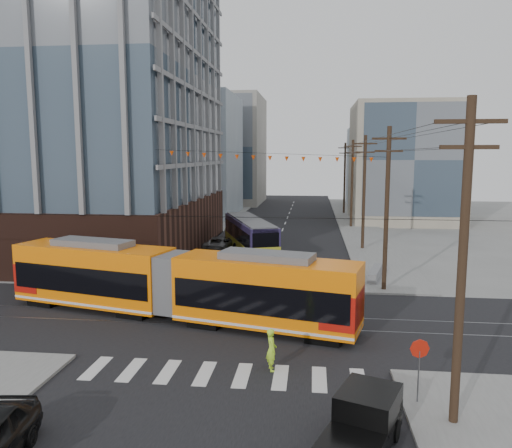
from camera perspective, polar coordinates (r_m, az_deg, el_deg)
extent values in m
plane|color=slate|center=(24.64, -2.47, -13.92)|extent=(160.00, 160.00, 0.00)
cube|color=#381E16|center=(52.53, -23.34, 12.91)|extent=(30.00, 25.00, 28.60)
cube|color=#8C99A5|center=(77.38, -9.03, 7.71)|extent=(18.00, 16.00, 18.00)
cube|color=gray|center=(71.67, 16.57, 6.67)|extent=(14.00, 14.00, 16.00)
cube|color=gray|center=(96.21, -4.09, 8.41)|extent=(16.00, 18.00, 20.00)
cube|color=#8C99A5|center=(91.74, 15.62, 6.29)|extent=(16.00, 16.00, 14.00)
cylinder|color=black|center=(17.67, 22.49, -4.65)|extent=(0.30, 0.30, 11.00)
cylinder|color=black|center=(78.82, 10.09, 5.14)|extent=(0.30, 0.30, 11.00)
imported|color=#ABABAB|center=(39.19, -7.28, -4.66)|extent=(2.54, 4.26, 1.33)
imported|color=#BDBDBD|center=(40.56, -6.79, -4.10)|extent=(3.51, 5.54, 1.49)
imported|color=#5D5E5E|center=(47.90, -4.13, -2.25)|extent=(2.76, 5.33, 1.44)
imported|color=#B9F52D|center=(21.93, 1.78, -14.16)|extent=(0.63, 0.77, 1.84)
cube|color=gray|center=(38.03, 13.47, -5.60)|extent=(1.86, 4.19, 0.82)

